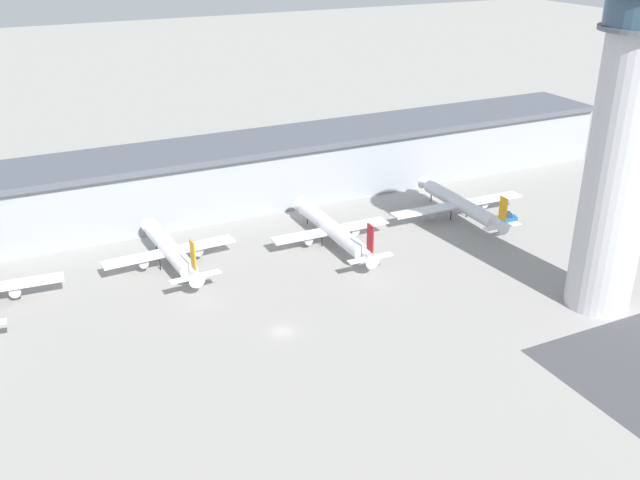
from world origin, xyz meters
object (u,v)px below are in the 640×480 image
Objects in this scene: airplane_gate_charlie at (171,251)px; airplane_gate_echo at (460,204)px; service_truck_catering at (505,219)px; airplane_gate_delta at (332,230)px; control_tower at (623,152)px.

airplane_gate_echo is at bearing -3.65° from airplane_gate_charlie.
airplane_gate_charlie is 4.87× the size of service_truck_catering.
airplane_gate_delta is 0.99× the size of airplane_gate_echo.
service_truck_catering is at bearing -7.95° from airplane_gate_charlie.
service_truck_catering is at bearing -36.84° from airplane_gate_echo.
service_truck_catering is (12.13, 44.97, -33.11)m from control_tower.
airplane_gate_charlie is 0.86× the size of airplane_gate_delta.
control_tower is 70.90m from airplane_gate_delta.
airplane_gate_echo reaches higher than service_truck_catering.
service_truck_catering is (89.62, -12.52, -3.48)m from airplane_gate_charlie.
airplane_gate_charlie reaches higher than service_truck_catering.
control_tower reaches higher than airplane_gate_charlie.
control_tower is at bearing -54.65° from airplane_gate_delta.
control_tower is 9.79× the size of service_truck_catering.
control_tower is at bearing -92.42° from airplane_gate_echo.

